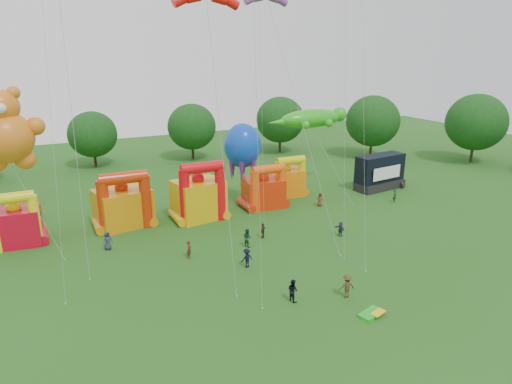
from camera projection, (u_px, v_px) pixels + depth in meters
name	position (u px, v px, depth m)	size (l,w,h in m)	color
ground	(347.00, 347.00, 29.50)	(160.00, 160.00, 0.00)	#215317
tree_ring	(332.00, 259.00, 27.65)	(121.66, 123.74, 12.07)	#352314
bouncy_castle_0	(16.00, 224.00, 44.28)	(4.77, 3.98, 5.66)	red
bouncy_castle_1	(123.00, 205.00, 49.00)	(6.25, 5.38, 6.36)	orange
bouncy_castle_2	(199.00, 197.00, 51.06)	(5.77, 4.90, 6.85)	#D6A40B
bouncy_castle_3	(264.00, 190.00, 55.06)	(5.03, 4.24, 5.50)	red
bouncy_castle_4	(286.00, 180.00, 59.39)	(4.83, 4.07, 5.45)	orange
stage_trailer	(380.00, 172.00, 62.25)	(7.54, 3.57, 4.79)	black
teddy_bear_kite	(22.00, 172.00, 41.63)	(6.70, 7.59, 15.38)	orange
gecko_kite	(319.00, 136.00, 59.96)	(12.08, 11.53, 10.91)	green
octopus_kite	(243.00, 158.00, 54.94)	(4.51, 7.22, 10.08)	#0C40BB
parafoil_kites	(258.00, 117.00, 41.08)	(22.66, 14.25, 31.12)	red
diamond_kites	(260.00, 71.00, 37.80)	(26.29, 19.97, 38.98)	#C3093C
folded_kite_bundle	(372.00, 314.00, 32.96)	(2.21, 1.55, 0.31)	green
spectator_0	(108.00, 241.00, 43.54)	(0.91, 0.59, 1.87)	#2A3046
spectator_1	(189.00, 249.00, 41.77)	(0.64, 0.42, 1.76)	#5A2419
spectator_2	(247.00, 238.00, 44.24)	(0.90, 0.70, 1.85)	#1A412C
spectator_3	(247.00, 258.00, 40.03)	(1.14, 0.65, 1.76)	black
spectator_4	(263.00, 230.00, 46.28)	(0.94, 0.39, 1.61)	#403119
spectator_5	(340.00, 229.00, 46.77)	(1.42, 0.45, 1.53)	#2B2D48
spectator_6	(320.00, 199.00, 55.64)	(0.84, 0.55, 1.72)	brown
spectator_7	(395.00, 196.00, 56.93)	(0.64, 0.42, 1.76)	#19401E
spectator_8	(293.00, 290.00, 34.64)	(0.87, 0.68, 1.80)	black
spectator_9	(347.00, 286.00, 35.15)	(1.23, 0.71, 1.90)	#42331A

